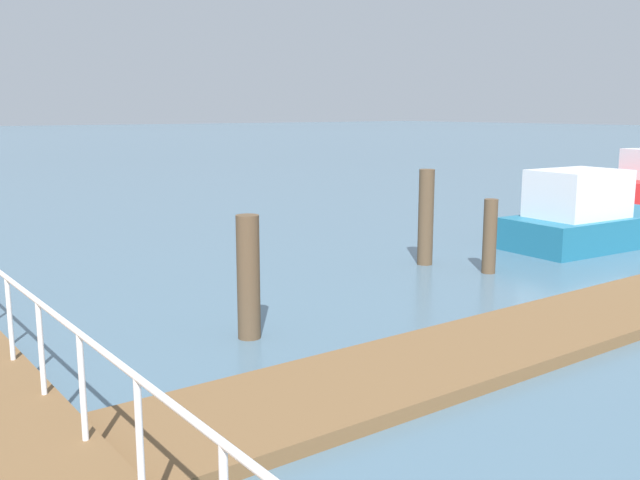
% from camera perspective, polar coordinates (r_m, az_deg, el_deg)
% --- Properties ---
extents(ground_plane, '(300.00, 300.00, 0.00)m').
position_cam_1_polar(ground_plane, '(15.93, -16.91, -2.62)').
color(ground_plane, slate).
extents(floating_dock, '(15.07, 2.00, 0.18)m').
position_cam_1_polar(floating_dock, '(11.68, 17.59, -6.91)').
color(floating_dock, brown).
rests_on(floating_dock, ground_plane).
extents(boardwalk_railing, '(0.06, 27.24, 1.08)m').
position_cam_1_polar(boardwalk_railing, '(5.81, -14.36, -12.76)').
color(boardwalk_railing, white).
rests_on(boardwalk_railing, boardwalk).
extents(dock_piling_0, '(0.35, 0.35, 1.91)m').
position_cam_1_polar(dock_piling_0, '(10.87, -5.75, -2.99)').
color(dock_piling_0, brown).
rests_on(dock_piling_0, ground_plane).
extents(dock_piling_3, '(0.34, 0.34, 2.16)m').
position_cam_1_polar(dock_piling_3, '(16.18, 8.47, 1.81)').
color(dock_piling_3, brown).
rests_on(dock_piling_3, ground_plane).
extents(dock_piling_5, '(0.29, 0.29, 1.60)m').
position_cam_1_polar(dock_piling_5, '(15.62, 13.43, 0.29)').
color(dock_piling_5, brown).
rests_on(dock_piling_5, ground_plane).
extents(moored_boat_0, '(5.37, 2.40, 1.99)m').
position_cam_1_polar(moored_boat_0, '(19.51, 20.86, 1.68)').
color(moored_boat_0, '#1E6B8C').
rests_on(moored_boat_0, ground_plane).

